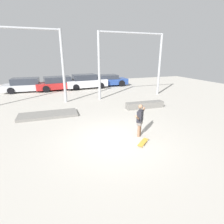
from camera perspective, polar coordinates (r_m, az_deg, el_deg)
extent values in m
plane|color=#B2ADA3|center=(7.57, 1.35, -8.91)|extent=(36.00, 36.00, 0.00)
cylinder|color=#8C664C|center=(7.75, 8.76, -5.65)|extent=(0.12, 0.12, 0.68)
cylinder|color=#8C664C|center=(7.90, 9.10, -5.20)|extent=(0.12, 0.12, 0.68)
cube|color=slate|center=(7.72, 9.04, -3.47)|extent=(0.37, 0.37, 0.15)
cube|color=#26262D|center=(7.61, 9.15, -1.35)|extent=(0.41, 0.41, 0.50)
sphere|color=#8C664C|center=(7.48, 9.31, 1.75)|extent=(0.19, 0.19, 0.19)
cylinder|color=#8C664C|center=(7.19, 8.21, -1.75)|extent=(0.37, 0.37, 0.31)
cylinder|color=#8C664C|center=(7.99, 10.06, 0.21)|extent=(0.37, 0.37, 0.31)
cube|color=gold|center=(7.31, 10.13, -9.66)|extent=(0.73, 0.66, 0.01)
cylinder|color=silver|center=(7.58, 10.03, -8.94)|extent=(0.06, 0.06, 0.05)
cylinder|color=silver|center=(7.53, 11.60, -9.27)|extent=(0.06, 0.06, 0.05)
cylinder|color=silver|center=(7.14, 8.55, -10.67)|extent=(0.06, 0.06, 0.05)
cylinder|color=silver|center=(7.08, 10.21, -11.04)|extent=(0.06, 0.06, 0.05)
cube|color=slate|center=(12.04, 10.63, 2.28)|extent=(2.63, 0.69, 0.42)
cube|color=slate|center=(10.96, -20.13, -0.86)|extent=(3.35, 1.39, 0.16)
cylinder|color=#A5A8AD|center=(13.45, -15.64, 13.80)|extent=(0.20, 0.20, 5.13)
cylinder|color=#A5A8AD|center=(13.56, -29.21, 22.87)|extent=(5.48, 0.16, 0.16)
cylinder|color=#A5A8AD|center=(13.94, -4.22, 14.53)|extent=(0.20, 0.20, 5.13)
cylinder|color=#A5A8AD|center=(16.31, 15.27, 14.50)|extent=(0.20, 0.20, 5.13)
cylinder|color=#A5A8AD|center=(14.98, 6.66, 24.24)|extent=(5.48, 0.16, 0.16)
cube|color=#B7BABF|center=(19.05, -25.67, 7.41)|extent=(4.49, 1.97, 0.58)
cube|color=#2D333D|center=(18.99, -26.44, 9.04)|extent=(2.51, 1.72, 0.57)
cylinder|color=black|center=(19.74, -21.35, 7.82)|extent=(0.61, 0.25, 0.60)
cylinder|color=black|center=(18.08, -21.68, 6.93)|extent=(0.61, 0.25, 0.60)
cylinder|color=black|center=(20.14, -29.14, 6.96)|extent=(0.61, 0.25, 0.60)
cylinder|color=black|center=(18.52, -30.13, 5.99)|extent=(0.61, 0.25, 0.60)
cube|color=red|center=(18.90, -16.72, 8.44)|extent=(4.75, 2.23, 0.61)
cube|color=#2D333D|center=(18.79, -17.44, 10.13)|extent=(2.68, 1.89, 0.56)
cylinder|color=black|center=(20.03, -13.05, 8.79)|extent=(0.66, 0.28, 0.64)
cylinder|color=black|center=(18.36, -11.79, 8.05)|extent=(0.66, 0.28, 0.64)
cylinder|color=black|center=(19.62, -21.24, 7.84)|extent=(0.66, 0.28, 0.64)
cylinder|color=black|center=(17.90, -20.71, 7.00)|extent=(0.66, 0.28, 0.64)
cube|color=white|center=(19.21, -8.36, 9.33)|extent=(4.44, 2.05, 0.73)
cube|color=#2D333D|center=(19.08, -8.95, 11.20)|extent=(2.49, 1.77, 0.57)
cylinder|color=black|center=(20.44, -5.36, 9.33)|extent=(0.64, 0.27, 0.62)
cylinder|color=black|center=(18.88, -3.64, 8.64)|extent=(0.64, 0.27, 0.62)
cylinder|color=black|center=(19.74, -12.80, 8.65)|extent=(0.64, 0.27, 0.62)
cylinder|color=black|center=(18.12, -11.66, 7.89)|extent=(0.64, 0.27, 0.62)
cube|color=#284793|center=(20.36, -1.27, 9.92)|extent=(4.35, 1.76, 0.63)
cube|color=#2D333D|center=(20.23, -1.76, 11.41)|extent=(2.40, 1.60, 0.46)
cylinder|color=black|center=(21.61, 1.46, 9.99)|extent=(0.70, 0.23, 0.70)
cylinder|color=black|center=(20.07, 3.19, 9.33)|extent=(0.70, 0.23, 0.70)
cylinder|color=black|center=(20.81, -5.57, 9.59)|extent=(0.70, 0.23, 0.70)
cylinder|color=black|center=(19.21, -4.33, 8.90)|extent=(0.70, 0.23, 0.70)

